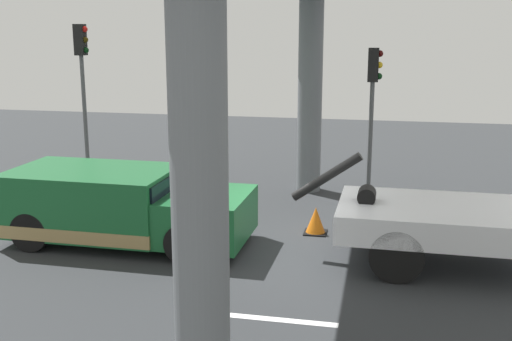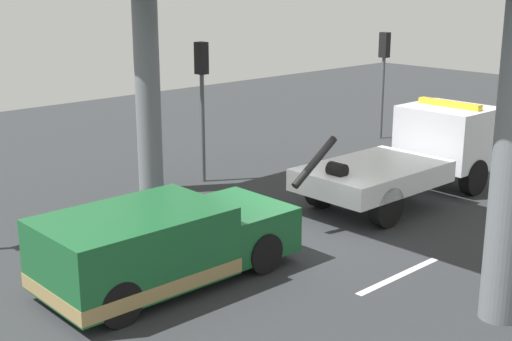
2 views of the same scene
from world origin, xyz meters
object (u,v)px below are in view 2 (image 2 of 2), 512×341
at_px(tow_truck_white, 418,153).
at_px(traffic_light_far, 202,81).
at_px(towed_van_green, 159,246).
at_px(traffic_light_mid, 384,61).
at_px(traffic_cone_orange, 263,208).

bearing_deg(tow_truck_white, traffic_light_far, 123.72).
relative_size(towed_van_green, traffic_light_far, 1.29).
xyz_separation_m(towed_van_green, traffic_light_mid, (13.73, 5.05, 2.08)).
bearing_deg(traffic_light_far, towed_van_green, -136.00).
xyz_separation_m(towed_van_green, traffic_light_far, (5.23, 5.05, 2.19)).
distance_m(tow_truck_white, traffic_light_far, 6.34).
distance_m(traffic_light_mid, traffic_cone_orange, 10.57).
bearing_deg(traffic_cone_orange, tow_truck_white, -17.75).
xyz_separation_m(tow_truck_white, traffic_light_far, (-3.38, 5.06, 1.76)).
xyz_separation_m(traffic_light_far, traffic_light_mid, (8.50, -0.00, -0.11)).
bearing_deg(traffic_light_mid, traffic_light_far, 180.00).
bearing_deg(tow_truck_white, traffic_cone_orange, 162.25).
xyz_separation_m(traffic_light_mid, traffic_cone_orange, (-9.59, -3.63, -2.57)).
xyz_separation_m(tow_truck_white, towed_van_green, (-8.61, 0.01, -0.42)).
distance_m(towed_van_green, traffic_cone_orange, 4.41).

